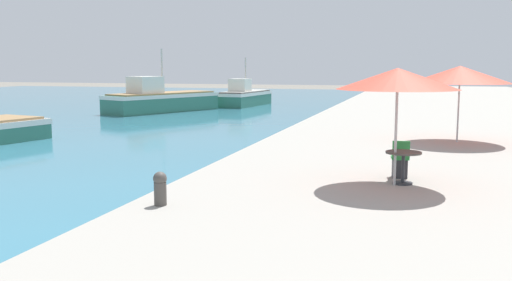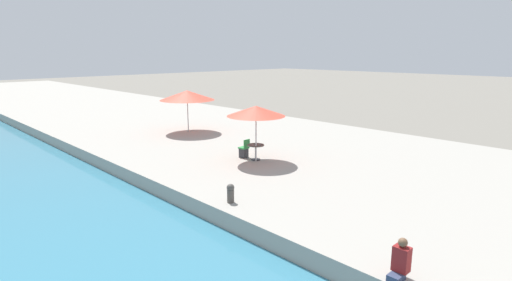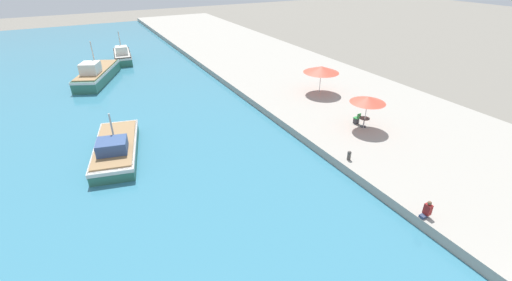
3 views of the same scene
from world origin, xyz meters
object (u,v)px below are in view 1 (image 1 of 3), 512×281
Objects in this scene: cafe_chair_left at (400,164)px; cafe_umbrella_pink at (398,79)px; fishing_boat_mid at (161,100)px; fishing_boat_far at (245,96)px; mooring_bollard at (160,187)px; cafe_umbrella_white at (460,75)px; cafe_table at (403,161)px.

cafe_umbrella_pink is at bearing -102.58° from cafe_chair_left.
fishing_boat_mid is 8.51m from fishing_boat_far.
fishing_boat_mid is 29.96m from mooring_bollard.
cafe_umbrella_white is 7.60m from cafe_chair_left.
fishing_boat_mid is 13.97× the size of mooring_bollard.
fishing_boat_mid is 2.67× the size of cafe_umbrella_white.
cafe_table is (13.34, -31.31, 0.37)m from fishing_boat_far.
cafe_umbrella_pink is 0.78× the size of cafe_umbrella_white.
fishing_boat_mid is at bearing 119.33° from cafe_chair_left.
fishing_boat_mid is at bearing 125.47° from cafe_umbrella_pink.
cafe_umbrella_pink is at bearing -61.21° from fishing_boat_far.
fishing_boat_mid reaches higher than fishing_boat_far.
cafe_umbrella_pink is at bearing -31.01° from fishing_boat_mid.
cafe_chair_left reaches higher than mooring_bollard.
fishing_boat_far reaches higher than cafe_umbrella_white.
fishing_boat_far is 34.04m from cafe_table.
cafe_chair_left is (0.08, 0.91, -2.05)m from cafe_umbrella_pink.
cafe_umbrella_white is at bearing 69.16° from cafe_chair_left.
cafe_table is at bearing 36.96° from mooring_bollard.
cafe_umbrella_white reaches higher than cafe_umbrella_pink.
mooring_bollard is (12.83, -27.07, 0.08)m from fishing_boat_mid.
cafe_umbrella_pink reaches higher than mooring_bollard.
cafe_table reaches higher than mooring_bollard.
cafe_table is 0.75m from cafe_chair_left.
fishing_boat_mid is at bearing 125.98° from cafe_table.
cafe_table is at bearing -30.51° from fishing_boat_mid.
cafe_umbrella_white is 4.27× the size of cafe_table.
cafe_chair_left is at bearing 97.33° from cafe_table.
cafe_table is at bearing -60.80° from fishing_boat_far.
fishing_boat_mid is 1.35× the size of fishing_boat_far.
cafe_umbrella_white is 8.21m from cafe_table.
cafe_table is 1.22× the size of mooring_bollard.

